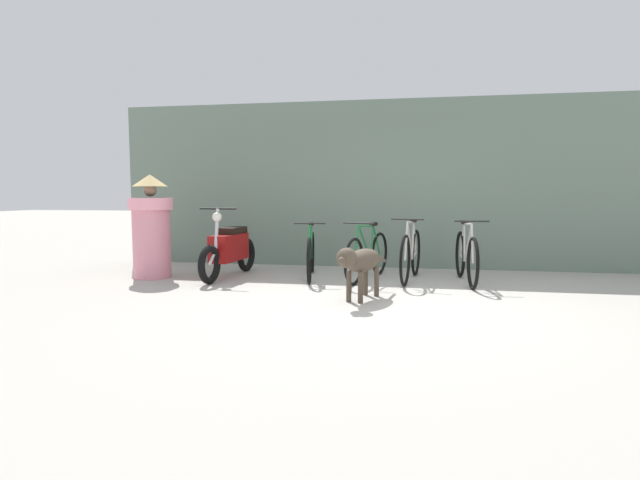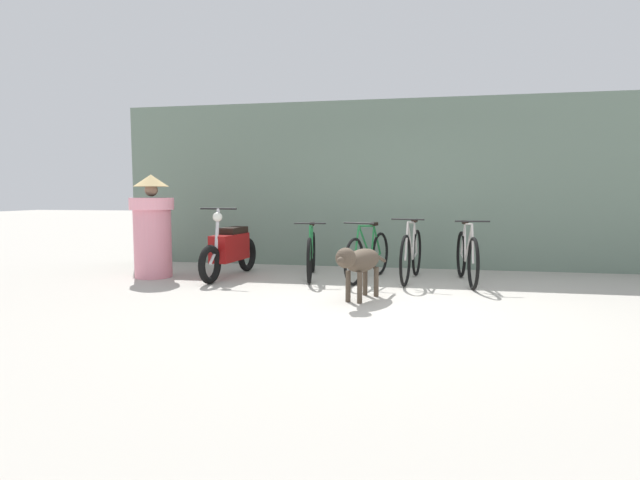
{
  "view_description": "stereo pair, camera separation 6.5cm",
  "coord_description": "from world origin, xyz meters",
  "views": [
    {
      "loc": [
        0.28,
        -5.86,
        1.27
      ],
      "look_at": [
        -0.91,
        0.78,
        0.65
      ],
      "focal_mm": 28.0,
      "sensor_mm": 36.0,
      "label": 1
    },
    {
      "loc": [
        0.34,
        -5.85,
        1.27
      ],
      "look_at": [
        -0.91,
        0.78,
        0.65
      ],
      "focal_mm": 28.0,
      "sensor_mm": 36.0,
      "label": 2
    }
  ],
  "objects": [
    {
      "name": "shop_wall_back",
      "position": [
        0.0,
        2.91,
        1.44
      ],
      "size": [
        9.81,
        0.2,
        2.88
      ],
      "color": "slate",
      "rests_on": "ground"
    },
    {
      "name": "motorcycle",
      "position": [
        -2.43,
        1.35,
        0.42
      ],
      "size": [
        0.58,
        1.78,
        1.07
      ],
      "rotation": [
        0.0,
        0.0,
        -1.68
      ],
      "color": "black",
      "rests_on": "ground"
    },
    {
      "name": "ground_plane",
      "position": [
        0.0,
        0.0,
        0.0
      ],
      "size": [
        60.0,
        60.0,
        0.0
      ],
      "primitive_type": "plane",
      "color": "#ADA89E"
    },
    {
      "name": "stray_dog",
      "position": [
        -0.29,
        0.04,
        0.47
      ],
      "size": [
        0.56,
        1.21,
        0.67
      ],
      "rotation": [
        0.0,
        0.0,
        4.36
      ],
      "color": "#4C3F33",
      "rests_on": "ground"
    },
    {
      "name": "bicycle_1",
      "position": [
        -0.32,
        1.51,
        0.36
      ],
      "size": [
        0.59,
        1.67,
        0.87
      ],
      "rotation": [
        0.0,
        0.0,
        -1.85
      ],
      "color": "black",
      "rests_on": "ground"
    },
    {
      "name": "bicycle_0",
      "position": [
        -1.19,
        1.54,
        0.35
      ],
      "size": [
        0.46,
        1.7,
        0.86
      ],
      "rotation": [
        0.0,
        0.0,
        -1.42
      ],
      "color": "black",
      "rests_on": "ground"
    },
    {
      "name": "bicycle_2",
      "position": [
        0.31,
        1.55,
        0.38
      ],
      "size": [
        0.46,
        1.7,
        0.93
      ],
      "rotation": [
        0.0,
        0.0,
        -1.73
      ],
      "color": "black",
      "rests_on": "ground"
    },
    {
      "name": "bicycle_3",
      "position": [
        1.09,
        1.49,
        0.38
      ],
      "size": [
        0.46,
        1.74,
        0.92
      ],
      "rotation": [
        0.0,
        0.0,
        -1.51
      ],
      "color": "black",
      "rests_on": "ground"
    },
    {
      "name": "person_in_robes",
      "position": [
        -3.59,
        1.13,
        0.78
      ],
      "size": [
        0.88,
        0.88,
        1.57
      ],
      "rotation": [
        0.0,
        0.0,
        2.67
      ],
      "color": "pink",
      "rests_on": "ground"
    }
  ]
}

